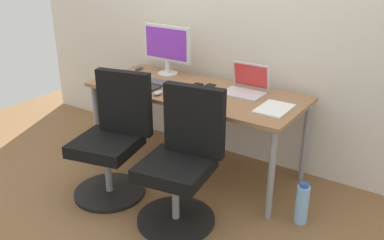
{
  "coord_description": "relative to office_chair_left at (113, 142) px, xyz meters",
  "views": [
    {
      "loc": [
        1.77,
        -2.68,
        1.78
      ],
      "look_at": [
        0.0,
        -0.05,
        0.46
      ],
      "focal_mm": 39.62,
      "sensor_mm": 36.0,
      "label": 1
    }
  ],
  "objects": [
    {
      "name": "ground_plane",
      "position": [
        0.3,
        0.65,
        -0.42
      ],
      "size": [
        5.28,
        5.28,
        0.0
      ],
      "primitive_type": "plane",
      "color": "brown"
    },
    {
      "name": "back_wall",
      "position": [
        0.3,
        1.1,
        0.88
      ],
      "size": [
        4.4,
        0.04,
        2.6
      ],
      "primitive_type": "cube",
      "color": "silver",
      "rests_on": "ground"
    },
    {
      "name": "desk",
      "position": [
        0.3,
        0.65,
        0.22
      ],
      "size": [
        1.75,
        0.74,
        0.7
      ],
      "color": "#996B47",
      "rests_on": "ground"
    },
    {
      "name": "office_chair_left",
      "position": [
        0.0,
        0.0,
        0.0
      ],
      "size": [
        0.54,
        0.54,
        0.94
      ],
      "color": "black",
      "rests_on": "ground"
    },
    {
      "name": "office_chair_right",
      "position": [
        0.62,
        0.0,
        0.0
      ],
      "size": [
        0.54,
        0.54,
        0.94
      ],
      "color": "black",
      "rests_on": "ground"
    },
    {
      "name": "water_bottle_on_floor",
      "position": [
        1.33,
        0.41,
        -0.28
      ],
      "size": [
        0.09,
        0.09,
        0.31
      ],
      "color": "#8CBFF2",
      "rests_on": "ground"
    },
    {
      "name": "desktop_monitor",
      "position": [
        -0.15,
        0.88,
        0.53
      ],
      "size": [
        0.48,
        0.18,
        0.43
      ],
      "color": "silver",
      "rests_on": "desk"
    },
    {
      "name": "open_laptop",
      "position": [
        0.67,
        0.8,
        0.34
      ],
      "size": [
        0.31,
        0.27,
        0.22
      ],
      "color": "silver",
      "rests_on": "desk"
    },
    {
      "name": "keyboard_by_monitor",
      "position": [
        -0.12,
        0.47,
        0.29
      ],
      "size": [
        0.34,
        0.12,
        0.02
      ],
      "primitive_type": "cube",
      "color": "#2D2D2D",
      "rests_on": "desk"
    },
    {
      "name": "keyboard_by_laptop",
      "position": [
        0.03,
        0.61,
        0.29
      ],
      "size": [
        0.34,
        0.12,
        0.02
      ],
      "primitive_type": "cube",
      "color": "#515156",
      "rests_on": "desk"
    },
    {
      "name": "mouse_by_monitor",
      "position": [
        -0.45,
        0.85,
        0.3
      ],
      "size": [
        0.06,
        0.1,
        0.03
      ],
      "primitive_type": "ellipsoid",
      "color": "#515156",
      "rests_on": "desk"
    },
    {
      "name": "mouse_by_laptop",
      "position": [
        0.13,
        0.39,
        0.3
      ],
      "size": [
        0.06,
        0.1,
        0.03
      ],
      "primitive_type": "ellipsoid",
      "color": "#B7B7B7",
      "rests_on": "desk"
    },
    {
      "name": "coffee_mug",
      "position": [
        0.4,
        0.37,
        0.33
      ],
      "size": [
        0.08,
        0.08,
        0.09
      ],
      "primitive_type": "cylinder",
      "color": "orange",
      "rests_on": "desk"
    },
    {
      "name": "pen_cup",
      "position": [
        0.25,
        0.46,
        0.33
      ],
      "size": [
        0.07,
        0.07,
        0.1
      ],
      "primitive_type": "cylinder",
      "color": "slate",
      "rests_on": "desk"
    },
    {
      "name": "phone_near_monitor",
      "position": [
        0.35,
        0.76,
        0.29
      ],
      "size": [
        0.07,
        0.14,
        0.01
      ],
      "primitive_type": "cube",
      "color": "black",
      "rests_on": "desk"
    },
    {
      "name": "phone_near_laptop",
      "position": [
        0.25,
        0.72,
        0.29
      ],
      "size": [
        0.07,
        0.14,
        0.01
      ],
      "primitive_type": "cube",
      "color": "black",
      "rests_on": "desk"
    },
    {
      "name": "paper_pile",
      "position": [
        1.0,
        0.6,
        0.29
      ],
      "size": [
        0.21,
        0.3,
        0.01
      ],
      "primitive_type": "cube",
      "color": "white",
      "rests_on": "desk"
    }
  ]
}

